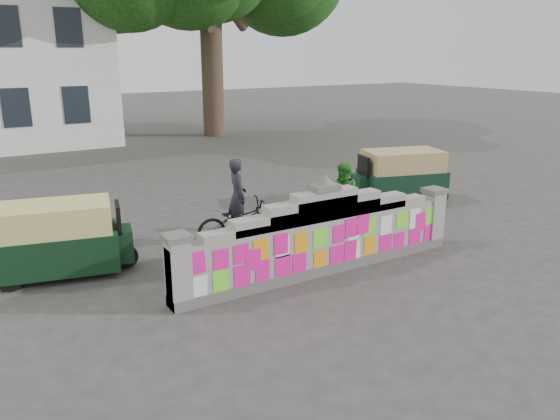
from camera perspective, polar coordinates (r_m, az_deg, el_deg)
The scene contains 7 objects.
ground at distance 11.02m, azimuth 4.47°, elevation -6.45°, with size 100.00×100.00×0.00m, color #383533.
parapet_wall at distance 10.75m, azimuth 4.58°, elevation -2.77°, with size 6.48×0.44×2.01m.
cyclist_bike at distance 12.52m, azimuth -4.39°, elevation -1.17°, with size 0.67×1.92×1.01m, color black.
cyclist_rider at distance 12.42m, azimuth -4.42°, elevation 0.37°, with size 0.62×0.41×1.71m, color black.
pedestrian at distance 13.31m, azimuth 6.80°, elevation 1.34°, with size 0.82×0.64×1.68m, color #237921.
rickshaw_left at distance 11.42m, azimuth -21.93°, elevation -2.76°, with size 2.70×1.68×1.45m.
rickshaw_right at distance 16.16m, azimuth 12.40°, elevation 3.53°, with size 2.83×1.89×1.52m.
Camera 1 is at (-6.03, -8.19, 4.25)m, focal length 35.00 mm.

